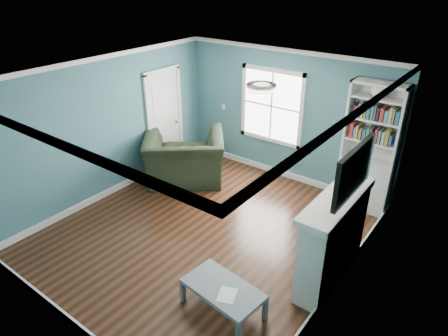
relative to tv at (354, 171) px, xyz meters
The scene contains 13 objects.
floor 2.80m from the tv, behind, with size 5.00×5.00×0.00m, color black.
room_walls 2.21m from the tv, behind, with size 5.00×5.00×5.00m.
trim 2.26m from the tv, behind, with size 4.50×5.00×2.60m.
window 3.40m from the tv, 137.57° to the left, with size 1.40×0.06×1.50m.
bookshelf 2.29m from the tv, 101.57° to the left, with size 0.90×0.35×2.31m.
fireplace 1.10m from the tv, behind, with size 0.44×1.58×1.30m.
tv is the anchor object (origin of this frame).
door 4.63m from the tv, 164.80° to the left, with size 0.12×0.98×2.17m.
ceiling_fixture 1.54m from the tv, behind, with size 0.38×0.38×0.15m.
light_switch 4.38m from the tv, 148.30° to the left, with size 0.08×0.01×0.12m, color white.
recliner 3.91m from the tv, 165.75° to the left, with size 1.52×0.99×1.33m, color black.
coffee_table 2.18m from the tv, 124.66° to the right, with size 1.07×0.66×0.37m.
paper_sheet 2.15m from the tv, 119.92° to the right, with size 0.21×0.26×0.00m, color white.
Camera 1 is at (3.51, -4.16, 3.94)m, focal length 32.00 mm.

